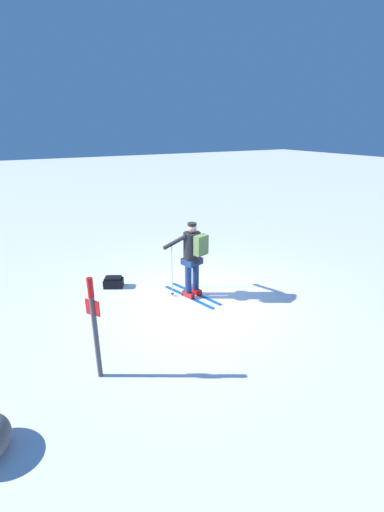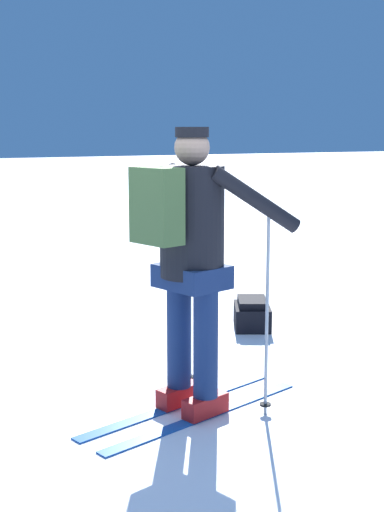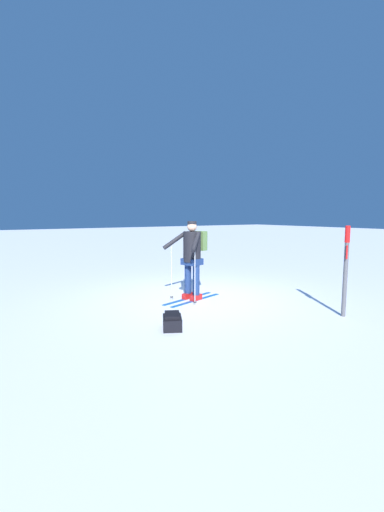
# 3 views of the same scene
# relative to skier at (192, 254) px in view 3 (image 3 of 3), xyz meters

# --- Properties ---
(ground_plane) EXTENTS (80.00, 80.00, 0.00)m
(ground_plane) POSITION_rel_skier_xyz_m (-0.21, -0.03, -1.03)
(ground_plane) COLOR white
(skier) EXTENTS (1.60, 0.95, 1.74)m
(skier) POSITION_rel_skier_xyz_m (0.00, 0.00, 0.00)
(skier) COLOR #144C9E
(skier) RESTS_ON ground_plane
(dropped_backpack) EXTENTS (0.48, 0.55, 0.26)m
(dropped_backpack) POSITION_rel_skier_xyz_m (1.35, 1.46, -0.91)
(dropped_backpack) COLOR black
(dropped_backpack) RESTS_ON ground_plane
(trail_marker) EXTENTS (0.21, 0.16, 1.69)m
(trail_marker) POSITION_rel_skier_xyz_m (-1.68, 2.59, -0.03)
(trail_marker) COLOR #4C4C51
(trail_marker) RESTS_ON ground_plane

